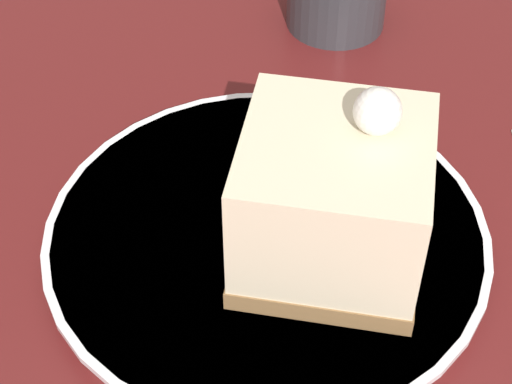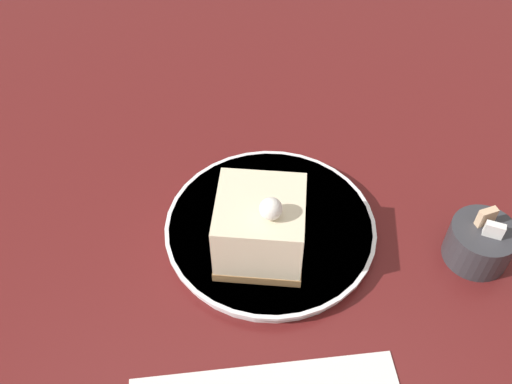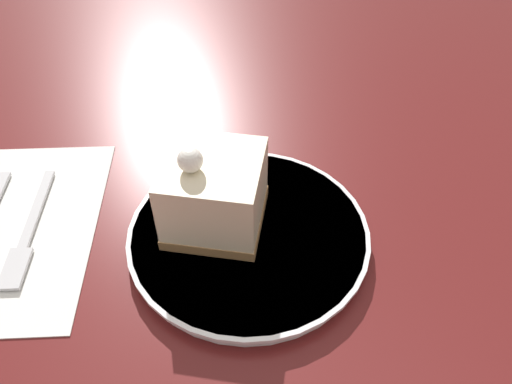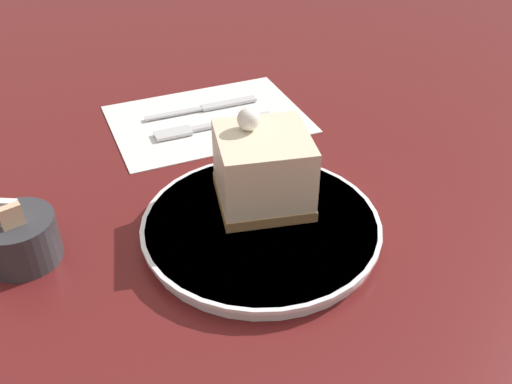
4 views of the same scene
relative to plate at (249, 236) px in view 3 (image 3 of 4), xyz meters
name	(u,v)px [view 3 (image 3 of 4)]	position (x,y,z in m)	size (l,w,h in m)	color
ground_plane	(255,253)	(-0.01, 0.02, -0.01)	(4.00, 4.00, 0.00)	#5B1919
plate	(249,236)	(0.00, 0.00, 0.00)	(0.24, 0.24, 0.02)	white
cake_slice	(214,193)	(0.03, -0.01, 0.05)	(0.10, 0.11, 0.10)	olive
napkin	(7,228)	(0.25, -0.01, -0.01)	(0.20, 0.27, 0.00)	white
fork	(27,236)	(0.23, 0.00, 0.00)	(0.03, 0.16, 0.00)	silver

